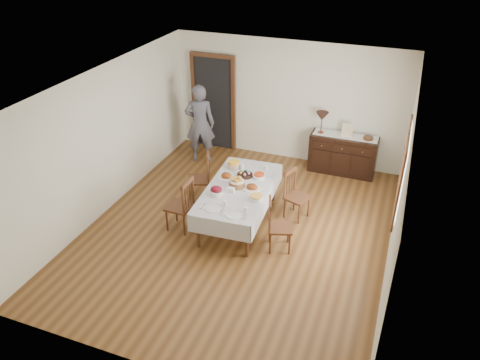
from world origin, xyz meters
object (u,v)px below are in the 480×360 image
(table_lamp, at_px, (322,117))
(dining_table, at_px, (239,192))
(chair_right_far, at_px, (295,194))
(person, at_px, (200,121))
(sideboard, at_px, (343,154))
(chair_left_far, at_px, (201,177))
(chair_left_near, at_px, (182,204))
(chair_right_near, at_px, (277,225))

(table_lamp, bearing_deg, dining_table, -109.61)
(chair_right_far, xyz_separation_m, person, (-2.49, 1.41, 0.46))
(chair_right_far, height_order, person, person)
(dining_table, bearing_deg, sideboard, 57.72)
(chair_right_far, xyz_separation_m, sideboard, (0.51, 1.96, -0.05))
(chair_right_far, height_order, sideboard, chair_right_far)
(dining_table, relative_size, table_lamp, 4.63)
(chair_left_far, relative_size, table_lamp, 2.13)
(table_lamp, bearing_deg, chair_left_far, -131.78)
(chair_left_far, height_order, person, person)
(dining_table, bearing_deg, chair_right_far, 27.77)
(chair_right_far, bearing_deg, dining_table, 140.37)
(person, bearing_deg, chair_left_near, 87.52)
(chair_left_far, distance_m, person, 1.69)
(chair_right_far, bearing_deg, chair_left_far, 111.61)
(chair_left_far, xyz_separation_m, chair_right_near, (1.76, -0.93, -0.03))
(chair_right_near, relative_size, person, 0.49)
(chair_right_far, bearing_deg, person, 79.85)
(chair_left_near, relative_size, person, 0.53)
(chair_right_far, bearing_deg, table_lamp, 19.20)
(chair_left_near, bearing_deg, table_lamp, 151.67)
(person, bearing_deg, dining_table, 109.82)
(sideboard, bearing_deg, chair_left_far, -138.69)
(chair_left_far, xyz_separation_m, sideboard, (2.30, 2.02, -0.08))
(dining_table, xyz_separation_m, sideboard, (1.38, 2.48, -0.21))
(chair_left_far, bearing_deg, chair_left_near, -16.63)
(chair_left_near, height_order, sideboard, chair_left_near)
(sideboard, relative_size, table_lamp, 2.98)
(dining_table, height_order, table_lamp, table_lamp)
(dining_table, height_order, chair_right_far, chair_right_far)
(chair_left_far, height_order, sideboard, chair_left_far)
(person, bearing_deg, chair_left_far, 95.10)
(chair_left_far, bearing_deg, chair_right_near, 40.45)
(dining_table, bearing_deg, table_lamp, 67.25)
(person, bearing_deg, chair_right_near, 115.42)
(chair_left_far, distance_m, sideboard, 3.07)
(table_lamp, bearing_deg, chair_left_near, -119.78)
(chair_right_near, xyz_separation_m, chair_right_far, (0.03, 1.00, 0.00))
(chair_left_far, xyz_separation_m, person, (-0.70, 1.48, 0.43))
(chair_right_far, bearing_deg, chair_left_near, 141.07)
(table_lamp, bearing_deg, sideboard, 0.89)
(chair_right_near, bearing_deg, dining_table, 41.61)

